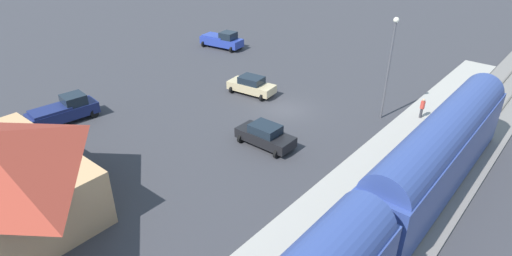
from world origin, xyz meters
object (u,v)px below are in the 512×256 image
Objects in this scene: sedan_tan at (251,85)px; pickup_blue at (222,40)px; sedan_black at (265,135)px; pickup_navy at (64,110)px; pedestrian_on_platform at (422,107)px; light_pole_near_platform at (390,58)px.

pickup_blue is at bearing -34.99° from sedan_tan.
pickup_blue is at bearing -38.26° from sedan_black.
pickup_blue is 22.99m from pickup_navy.
pedestrian_on_platform is at bearing 172.35° from pickup_blue.
sedan_black is at bearing 57.52° from pedestrian_on_platform.
sedan_tan is 9.64m from sedan_black.
pickup_navy reaches higher than sedan_black.
pedestrian_on_platform is 29.43m from pickup_navy.
light_pole_near_platform is (-4.60, -9.87, 4.40)m from sedan_black.
sedan_tan is at bearing 145.01° from pickup_blue.
light_pole_near_platform reaches higher than sedan_tan.
light_pole_near_platform is at bearing 30.58° from pedestrian_on_platform.
sedan_tan is (14.33, 4.87, -0.40)m from pedestrian_on_platform.
pickup_navy is 16.36m from sedan_tan.
pedestrian_on_platform reaches higher than sedan_black.
sedan_black is (7.30, 11.48, -0.40)m from pedestrian_on_platform.
pedestrian_on_platform reaches higher than sedan_tan.
light_pole_near_platform is at bearing 167.73° from pickup_blue.
light_pole_near_platform reaches higher than pedestrian_on_platform.
pickup_navy is at bearing 40.49° from pedestrian_on_platform.
pickup_navy is 0.66× the size of light_pole_near_platform.
pedestrian_on_platform is 0.31× the size of pickup_navy.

